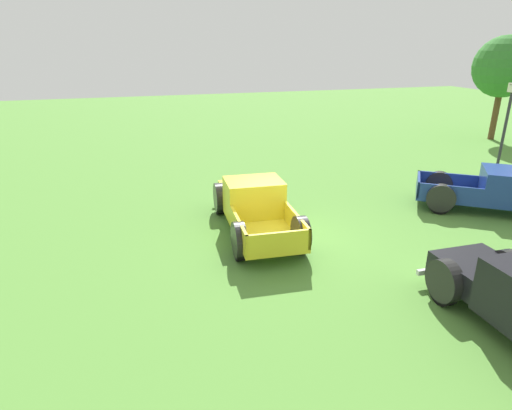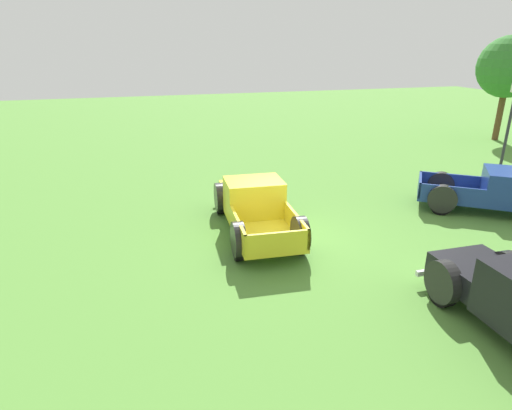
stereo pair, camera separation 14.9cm
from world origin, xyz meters
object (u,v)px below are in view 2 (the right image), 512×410
at_px(oak_tree_east, 509,67).
at_px(pickup_truck_behind_left, 505,194).
at_px(pickup_truck_foreground, 253,205).
at_px(lamp_post_far, 508,131).

bearing_deg(oak_tree_east, pickup_truck_behind_left, -43.04).
relative_size(pickup_truck_foreground, pickup_truck_behind_left, 1.06).
xyz_separation_m(pickup_truck_foreground, lamp_post_far, (-1.81, 11.58, 1.42)).
bearing_deg(pickup_truck_behind_left, oak_tree_east, 136.96).
bearing_deg(pickup_truck_behind_left, lamp_post_far, 137.41).
height_order(pickup_truck_foreground, pickup_truck_behind_left, pickup_truck_foreground).
bearing_deg(lamp_post_far, pickup_truck_behind_left, -42.59).
height_order(pickup_truck_foreground, oak_tree_east, oak_tree_east).
distance_m(pickup_truck_foreground, oak_tree_east, 20.40).
bearing_deg(oak_tree_east, pickup_truck_foreground, -64.22).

